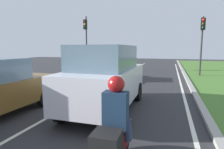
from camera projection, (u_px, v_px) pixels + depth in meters
ground_plane at (123, 82)px, 12.27m from camera, size 60.00×60.00×0.00m
lane_line_center at (112, 81)px, 12.48m from camera, size 0.12×32.00×0.01m
lane_line_right_edge at (181, 85)px, 11.20m from camera, size 0.12×32.00×0.01m
curb_right at (190, 85)px, 11.05m from camera, size 0.24×48.00×0.12m
car_suv_ahead at (106, 78)px, 6.58m from camera, size 1.97×4.50×2.28m
car_hatchback_far at (94, 67)px, 13.31m from camera, size 1.79×3.73×1.78m
motorcycle at (115, 145)px, 3.14m from camera, size 0.41×1.90×1.01m
rider_person at (116, 109)px, 3.10m from camera, size 0.51×0.41×1.16m
traffic_light_near_right at (202, 35)px, 14.36m from camera, size 0.32×0.50×4.60m
traffic_light_overhead_left at (86, 35)px, 17.93m from camera, size 0.32×0.50×5.21m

